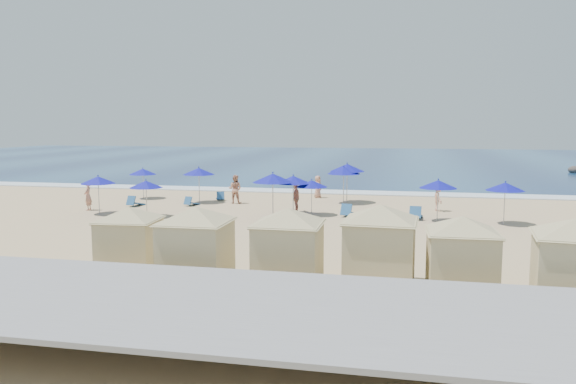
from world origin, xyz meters
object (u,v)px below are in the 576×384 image
(umbrella_2, at_px, (199,171))
(beachgoer_4, at_px, (318,187))
(cabana_5, at_px, (574,252))
(beachgoer_0, at_px, (88,196))
(umbrella_6, at_px, (344,170))
(umbrella_4, at_px, (293,180))
(trash_bin, at_px, (293,240))
(umbrella_9, at_px, (438,184))
(umbrella_0, at_px, (143,172))
(beachgoer_2, at_px, (296,198))
(beachgoer_1, at_px, (235,189))
(umbrella_5, at_px, (273,178))
(cabana_3, at_px, (380,235))
(cabana_4, at_px, (462,246))
(cabana_0, at_px, (129,231))
(cabana_2, at_px, (288,237))
(cabana_1, at_px, (196,235))
(umbrella_3, at_px, (146,184))
(umbrella_8, at_px, (347,168))
(umbrella_1, at_px, (98,180))
(umbrella_10, at_px, (505,187))

(umbrella_2, height_order, beachgoer_4, umbrella_2)
(cabana_5, relative_size, beachgoer_0, 2.57)
(umbrella_6, bearing_deg, umbrella_4, -113.88)
(trash_bin, xyz_separation_m, cabana_5, (9.22, -5.56, 1.19))
(cabana_5, relative_size, umbrella_9, 1.94)
(umbrella_0, distance_m, beachgoer_2, 12.27)
(beachgoer_1, bearing_deg, umbrella_5, 128.85)
(cabana_3, distance_m, beachgoer_4, 22.00)
(cabana_4, relative_size, beachgoer_2, 2.57)
(cabana_0, height_order, cabana_4, cabana_4)
(cabana_0, bearing_deg, cabana_2, -4.44)
(umbrella_4, bearing_deg, cabana_2, -79.20)
(cabana_1, relative_size, umbrella_3, 2.10)
(beachgoer_0, relative_size, beachgoer_1, 0.93)
(cabana_0, xyz_separation_m, umbrella_8, (5.58, 19.42, 0.85))
(umbrella_5, xyz_separation_m, umbrella_8, (3.32, 7.31, 0.06))
(umbrella_3, bearing_deg, umbrella_8, 38.27)
(umbrella_1, height_order, beachgoer_4, umbrella_1)
(cabana_1, bearing_deg, umbrella_10, 49.56)
(cabana_4, relative_size, cabana_5, 0.95)
(cabana_3, height_order, beachgoer_2, cabana_3)
(umbrella_9, height_order, beachgoer_1, umbrella_9)
(umbrella_3, xyz_separation_m, umbrella_8, (10.42, 8.22, 0.47))
(cabana_4, distance_m, umbrella_5, 15.34)
(umbrella_9, height_order, umbrella_10, umbrella_9)
(umbrella_0, xyz_separation_m, beachgoer_2, (11.66, -3.67, -1.05))
(cabana_3, bearing_deg, umbrella_3, 140.55)
(umbrella_0, height_order, umbrella_3, umbrella_0)
(beachgoer_0, xyz_separation_m, beachgoer_2, (12.45, 2.09, -0.04))
(umbrella_0, relative_size, umbrella_9, 0.94)
(beachgoer_1, relative_size, beachgoer_2, 1.13)
(cabana_5, height_order, beachgoer_0, cabana_5)
(umbrella_9, height_order, beachgoer_4, umbrella_9)
(beachgoer_1, bearing_deg, umbrella_2, 4.26)
(cabana_5, distance_m, umbrella_2, 25.77)
(umbrella_0, height_order, umbrella_9, umbrella_9)
(cabana_2, distance_m, beachgoer_4, 22.01)
(umbrella_3, bearing_deg, cabana_3, -39.45)
(cabana_5, distance_m, beachgoer_2, 19.24)
(cabana_0, bearing_deg, cabana_1, -16.23)
(umbrella_0, xyz_separation_m, umbrella_10, (23.12, -5.55, 0.08))
(cabana_2, xyz_separation_m, beachgoer_0, (-15.19, 13.16, -0.72))
(beachgoer_0, bearing_deg, umbrella_9, 78.84)
(cabana_4, bearing_deg, trash_bin, 140.96)
(trash_bin, relative_size, umbrella_3, 0.41)
(beachgoer_2, bearing_deg, umbrella_9, 84.47)
(trash_bin, distance_m, beachgoer_0, 16.44)
(umbrella_4, height_order, umbrella_5, umbrella_5)
(umbrella_4, bearing_deg, beachgoer_2, 92.74)
(cabana_5, xyz_separation_m, umbrella_0, (-22.76, 19.37, 0.27))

